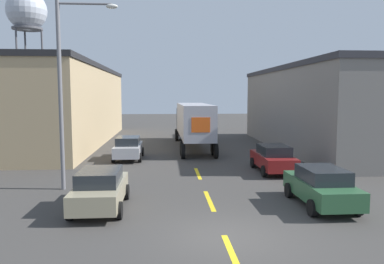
# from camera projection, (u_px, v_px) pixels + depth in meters

# --- Properties ---
(ground_plane) EXTENTS (160.00, 160.00, 0.00)m
(ground_plane) POSITION_uv_depth(u_px,v_px,m) (225.00, 237.00, 12.24)
(ground_plane) COLOR #3D3A38
(road_centerline) EXTENTS (0.20, 14.59, 0.01)m
(road_centerline) POSITION_uv_depth(u_px,v_px,m) (209.00, 200.00, 16.45)
(road_centerline) COLOR yellow
(road_centerline) RESTS_ON ground_plane
(warehouse_left) EXTENTS (12.86, 27.25, 7.36)m
(warehouse_left) POSITION_uv_depth(u_px,v_px,m) (39.00, 105.00, 35.93)
(warehouse_left) COLOR tan
(warehouse_left) RESTS_ON ground_plane
(warehouse_right) EXTENTS (10.26, 22.95, 7.05)m
(warehouse_right) POSITION_uv_depth(u_px,v_px,m) (333.00, 108.00, 32.41)
(warehouse_right) COLOR slate
(warehouse_right) RESTS_ON ground_plane
(semi_truck) EXTENTS (2.80, 13.66, 3.87)m
(semi_truck) POSITION_uv_depth(u_px,v_px,m) (193.00, 121.00, 32.94)
(semi_truck) COLOR black
(semi_truck) RESTS_ON ground_plane
(parked_car_right_near) EXTENTS (2.02, 4.36, 1.64)m
(parked_car_right_near) POSITION_uv_depth(u_px,v_px,m) (321.00, 186.00, 15.58)
(parked_car_right_near) COLOR #2D5B38
(parked_car_right_near) RESTS_ON ground_plane
(parked_car_left_near) EXTENTS (2.02, 4.36, 1.64)m
(parked_car_left_near) POSITION_uv_depth(u_px,v_px,m) (100.00, 189.00, 15.15)
(parked_car_left_near) COLOR tan
(parked_car_left_near) RESTS_ON ground_plane
(parked_car_right_mid) EXTENTS (2.02, 4.36, 1.64)m
(parked_car_right_mid) POSITION_uv_depth(u_px,v_px,m) (273.00, 158.00, 22.47)
(parked_car_right_mid) COLOR maroon
(parked_car_right_mid) RESTS_ON ground_plane
(parked_car_left_far) EXTENTS (2.02, 4.36, 1.64)m
(parked_car_left_far) POSITION_uv_depth(u_px,v_px,m) (128.00, 148.00, 26.98)
(parked_car_left_far) COLOR #B2B2B7
(parked_car_left_far) RESTS_ON ground_plane
(water_tower) EXTENTS (5.82, 5.82, 20.03)m
(water_tower) POSITION_uv_depth(u_px,v_px,m) (27.00, 12.00, 55.34)
(water_tower) COLOR #47474C
(water_tower) RESTS_ON ground_plane
(street_lamp) EXTENTS (2.92, 0.32, 9.08)m
(street_lamp) POSITION_uv_depth(u_px,v_px,m) (67.00, 82.00, 17.96)
(street_lamp) COLOR slate
(street_lamp) RESTS_ON ground_plane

